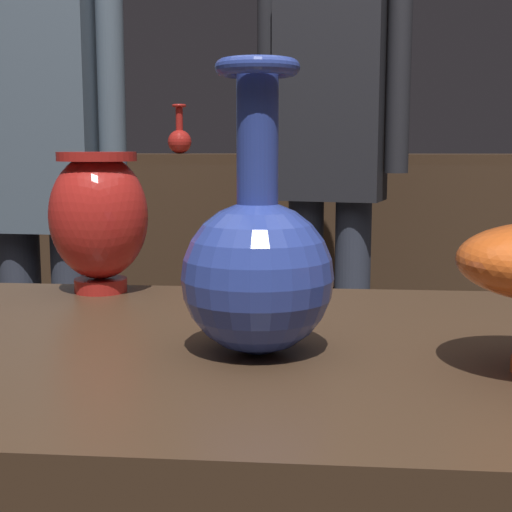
{
  "coord_description": "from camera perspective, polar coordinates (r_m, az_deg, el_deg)",
  "views": [
    {
      "loc": [
        0.07,
        -0.8,
        1.02
      ],
      "look_at": [
        0.0,
        -0.02,
        0.9
      ],
      "focal_mm": 51.54,
      "sensor_mm": 36.0,
      "label": 1
    }
  ],
  "objects": [
    {
      "name": "shelf_vase_far_left",
      "position": [
        3.26,
        -15.08,
        10.84
      ],
      "size": [
        0.11,
        0.11,
        0.37
      ],
      "color": "red",
      "rests_on": "back_display_shelf"
    },
    {
      "name": "shelf_vase_center",
      "position": [
        3.02,
        3.84,
        8.82
      ],
      "size": [
        0.08,
        0.08,
        0.15
      ],
      "color": "#E55B1E",
      "rests_on": "back_display_shelf"
    },
    {
      "name": "vase_centerpiece",
      "position": [
        0.77,
        0.11,
        -0.62
      ],
      "size": [
        0.16,
        0.16,
        0.3
      ],
      "color": "#2D429E",
      "rests_on": "display_plinth"
    },
    {
      "name": "visitor_center_back",
      "position": [
        2.27,
        5.82,
        8.71
      ],
      "size": [
        0.46,
        0.25,
        1.73
      ],
      "rotation": [
        0.0,
        0.0,
        2.89
      ],
      "color": "#333847",
      "rests_on": "ground_plane"
    },
    {
      "name": "visitor_near_left",
      "position": [
        2.03,
        -16.3,
        6.2
      ],
      "size": [
        0.47,
        0.2,
        1.61
      ],
      "rotation": [
        0.0,
        0.0,
        3.06
      ],
      "color": "#333847",
      "rests_on": "ground_plane"
    },
    {
      "name": "shelf_vase_left",
      "position": [
        3.09,
        -5.95,
        9.06
      ],
      "size": [
        0.1,
        0.1,
        0.2
      ],
      "color": "red",
      "rests_on": "back_display_shelf"
    },
    {
      "name": "vase_left_accent",
      "position": [
        1.12,
        -12.12,
        3.07
      ],
      "size": [
        0.15,
        0.15,
        0.21
      ],
      "color": "red",
      "rests_on": "display_plinth"
    },
    {
      "name": "back_display_shelf",
      "position": [
        3.04,
        3.73,
        -1.44
      ],
      "size": [
        2.6,
        0.4,
        0.99
      ],
      "color": "#422D1E",
      "rests_on": "ground_plane"
    }
  ]
}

